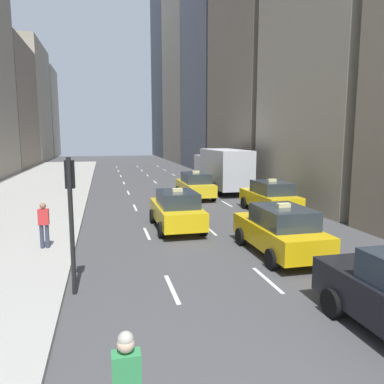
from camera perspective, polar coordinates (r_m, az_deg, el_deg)
The scene contains 10 objects.
sidewalk_left at distance 29.27m, azimuth -23.22°, elevation -0.14°, with size 8.00×66.00×0.15m, color #ADAAA3.
lane_markings at distance 25.28m, azimuth -2.90°, elevation -0.88°, with size 5.72×56.00×0.01m.
building_row_right at distance 51.52m, azimuth 2.76°, elevation 19.85°, with size 6.00×82.10×34.36m.
taxi_lead at distance 20.64m, azimuth 11.78°, elevation -0.71°, with size 2.02×4.40×1.87m.
taxi_second at distance 16.65m, azimuth -2.35°, elevation -2.72°, with size 2.02×4.40×1.87m.
taxi_third at distance 13.41m, azimuth 13.27°, elevation -5.69°, with size 2.02×4.40×1.87m.
taxi_fourth at distance 24.91m, azimuth 0.49°, elevation 1.03°, with size 2.02×4.40×1.87m.
box_truck at distance 28.53m, azimuth 4.49°, elevation 3.63°, with size 2.58×8.40×3.15m.
pedestrian_far_walking at distance 14.32m, azimuth -21.65°, elevation -4.40°, with size 0.36×0.22×1.65m.
traffic_light_pole at distance 10.09m, azimuth -17.99°, elevation -1.65°, with size 0.24×0.42×3.60m.
Camera 1 is at (-1.89, -1.54, 4.11)m, focal length 35.00 mm.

